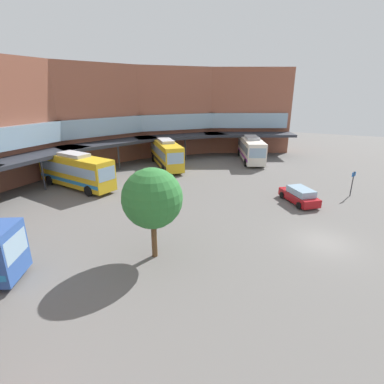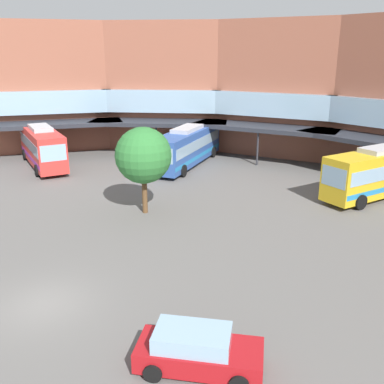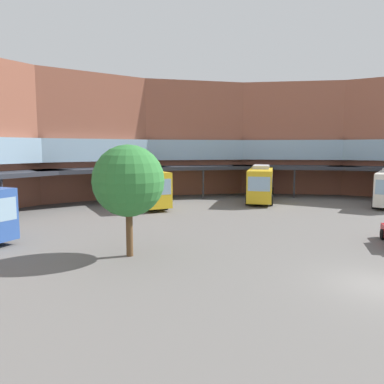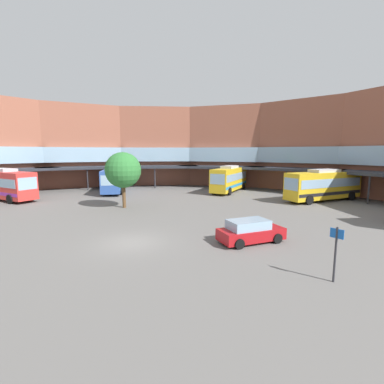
# 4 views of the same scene
# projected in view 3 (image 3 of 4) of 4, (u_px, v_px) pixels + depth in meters

# --- Properties ---
(ground_plane) EXTENTS (119.11, 119.11, 0.00)m
(ground_plane) POSITION_uv_depth(u_px,v_px,m) (378.00, 286.00, 15.63)
(ground_plane) COLOR #605E5B
(station_building) EXTENTS (74.19, 32.48, 13.77)m
(station_building) POSITION_uv_depth(u_px,v_px,m) (121.00, 139.00, 35.38)
(station_building) COLOR #93543F
(station_building) RESTS_ON ground
(bus_0) EXTENTS (3.97, 10.40, 3.91)m
(bus_0) POSITION_uv_depth(u_px,v_px,m) (142.00, 186.00, 37.29)
(bus_0) COLOR gold
(bus_0) RESTS_ON ground
(bus_4) EXTENTS (9.46, 8.89, 3.89)m
(bus_4) POSITION_uv_depth(u_px,v_px,m) (261.00, 183.00, 40.76)
(bus_4) COLOR gold
(bus_4) RESTS_ON ground
(plaza_tree) EXTENTS (3.79, 3.79, 5.95)m
(plaza_tree) POSITION_uv_depth(u_px,v_px,m) (128.00, 181.00, 19.52)
(plaza_tree) COLOR brown
(plaza_tree) RESTS_ON ground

